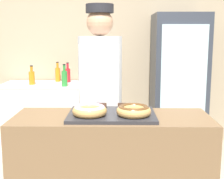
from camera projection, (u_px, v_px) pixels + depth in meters
wall_back at (114, 45)px, 4.28m from camera, size 8.00×0.06×2.70m
display_counter at (112, 174)px, 2.34m from camera, size 1.43×0.53×0.90m
serving_tray at (112, 115)px, 2.26m from camera, size 0.63×0.44×0.02m
donut_light_glaze at (90, 110)px, 2.19m from camera, size 0.24×0.24×0.07m
donut_chocolate_glaze at (134, 110)px, 2.18m from camera, size 0.24×0.24×0.07m
brownie_back_left at (100, 106)px, 2.40m from camera, size 0.10×0.10×0.03m
brownie_back_right at (124, 106)px, 2.40m from camera, size 0.10×0.10×0.03m
baker_person at (100, 99)px, 2.78m from camera, size 0.38×0.38×1.74m
beverage_fridge at (178, 84)px, 3.97m from camera, size 0.65×0.65×1.74m
chest_freezer at (43, 116)px, 4.07m from camera, size 1.03×0.65×0.86m
bottle_orange at (32, 77)px, 3.94m from camera, size 0.07×0.07×0.24m
bottle_red at (68, 75)px, 4.13m from camera, size 0.07×0.07×0.26m
bottle_green at (64, 78)px, 3.80m from camera, size 0.07×0.07×0.27m
bottle_orange_b at (58, 74)px, 4.19m from camera, size 0.07×0.07×0.27m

